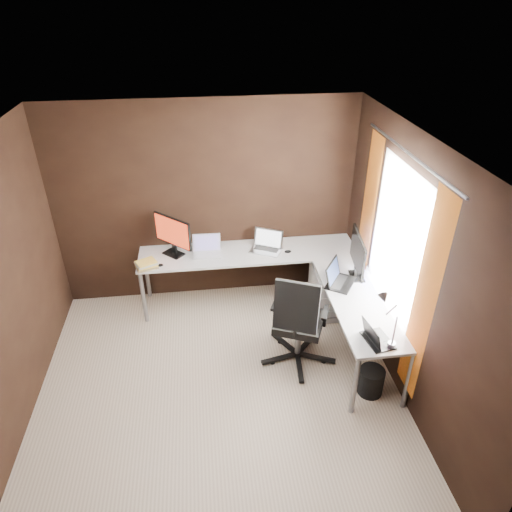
{
  "coord_description": "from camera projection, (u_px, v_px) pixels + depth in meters",
  "views": [
    {
      "loc": [
        -0.05,
        -3.25,
        3.55
      ],
      "look_at": [
        0.49,
        0.95,
        0.99
      ],
      "focal_mm": 32.0,
      "sensor_mm": 36.0,
      "label": 1
    }
  ],
  "objects": [
    {
      "name": "monitor_left",
      "position": [
        173.0,
        234.0,
        5.37
      ],
      "size": [
        0.42,
        0.4,
        0.49
      ],
      "rotation": [
        0.0,
        0.0,
        -0.76
      ],
      "color": "black",
      "rests_on": "desk"
    },
    {
      "name": "desk",
      "position": [
        285.0,
        274.0,
        5.23
      ],
      "size": [
        2.65,
        2.25,
        0.73
      ],
      "color": "white",
      "rests_on": "ground"
    },
    {
      "name": "desk_lamp",
      "position": [
        387.0,
        314.0,
        3.97
      ],
      "size": [
        0.18,
        0.21,
        0.54
      ],
      "rotation": [
        0.0,
        0.0,
        -0.06
      ],
      "color": "slate",
      "rests_on": "desk"
    },
    {
      "name": "mouse_corner",
      "position": [
        288.0,
        252.0,
        5.52
      ],
      "size": [
        0.09,
        0.06,
        0.03
      ],
      "primitive_type": "ellipsoid",
      "rotation": [
        0.0,
        0.0,
        -0.11
      ],
      "color": "black",
      "rests_on": "desk"
    },
    {
      "name": "room",
      "position": [
        252.0,
        281.0,
        4.04
      ],
      "size": [
        3.6,
        3.6,
        2.5
      ],
      "color": "beige",
      "rests_on": "ground"
    },
    {
      "name": "office_chair",
      "position": [
        298.0,
        336.0,
        4.83
      ],
      "size": [
        0.64,
        0.67,
        1.12
      ],
      "rotation": [
        0.0,
        0.0,
        -0.41
      ],
      "color": "black",
      "rests_on": "ground"
    },
    {
      "name": "laptop_black_small",
      "position": [
        375.0,
        338.0,
        4.14
      ],
      "size": [
        0.27,
        0.34,
        0.21
      ],
      "rotation": [
        0.0,
        0.0,
        1.74
      ],
      "color": "black",
      "rests_on": "desk"
    },
    {
      "name": "wastebasket",
      "position": [
        371.0,
        381.0,
        4.53
      ],
      "size": [
        0.32,
        0.32,
        0.29
      ],
      "primitive_type": "cylinder",
      "rotation": [
        0.0,
        0.0,
        0.33
      ],
      "color": "black",
      "rests_on": "ground"
    },
    {
      "name": "drawer_pedestal",
      "position": [
        330.0,
        291.0,
        5.58
      ],
      "size": [
        0.42,
        0.5,
        0.6
      ],
      "primitive_type": "cube",
      "color": "white",
      "rests_on": "ground"
    },
    {
      "name": "laptop_black_big",
      "position": [
        338.0,
        279.0,
        4.95
      ],
      "size": [
        0.42,
        0.45,
        0.24
      ],
      "rotation": [
        0.0,
        0.0,
        0.98
      ],
      "color": "black",
      "rests_on": "desk"
    },
    {
      "name": "mouse_left",
      "position": [
        160.0,
        265.0,
        5.26
      ],
      "size": [
        0.09,
        0.08,
        0.03
      ],
      "primitive_type": "ellipsoid",
      "rotation": [
        0.0,
        0.0,
        0.42
      ],
      "color": "black",
      "rests_on": "desk"
    },
    {
      "name": "book_stack",
      "position": [
        146.0,
        264.0,
        5.23
      ],
      "size": [
        0.29,
        0.26,
        0.08
      ],
      "rotation": [
        0.0,
        0.0,
        0.39
      ],
      "color": "#957D50",
      "rests_on": "desk"
    },
    {
      "name": "laptop_silver",
      "position": [
        267.0,
        246.0,
        5.57
      ],
      "size": [
        0.44,
        0.39,
        0.24
      ],
      "rotation": [
        0.0,
        0.0,
        -0.47
      ],
      "color": "silver",
      "rests_on": "desk"
    },
    {
      "name": "laptop_white",
      "position": [
        207.0,
        250.0,
        5.49
      ],
      "size": [
        0.34,
        0.25,
        0.22
      ],
      "rotation": [
        0.0,
        0.0,
        -0.04
      ],
      "color": "white",
      "rests_on": "desk"
    },
    {
      "name": "monitor_right",
      "position": [
        358.0,
        254.0,
        4.93
      ],
      "size": [
        0.18,
        0.62,
        0.51
      ],
      "rotation": [
        0.0,
        0.0,
        1.44
      ],
      "color": "black",
      "rests_on": "desk"
    }
  ]
}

